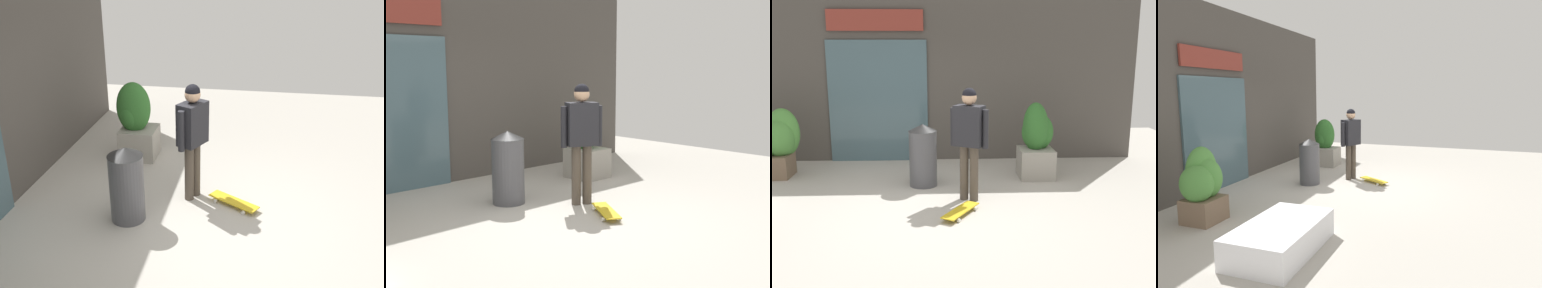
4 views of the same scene
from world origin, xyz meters
TOP-DOWN VIEW (x-y plane):
  - ground_plane at (0.00, 0.00)m, footprint 12.00×12.00m
  - building_facade at (-0.04, 2.80)m, footprint 8.03×0.31m
  - skateboarder at (0.53, 0.22)m, footprint 0.54×0.42m
  - skateboard at (0.38, -0.39)m, footprint 0.56×0.74m
  - planter_box_left at (1.78, 1.41)m, footprint 0.61×0.67m
  - planter_box_right at (-2.77, 1.64)m, footprint 0.76×0.59m
  - trash_bin at (-0.18, 0.97)m, footprint 0.46×0.46m
  - snow_ledge at (-3.34, -0.13)m, footprint 1.48×0.90m

SIDE VIEW (x-z plane):
  - ground_plane at x=0.00m, z-range 0.00..0.00m
  - skateboard at x=0.38m, z-range 0.02..0.10m
  - snow_ledge at x=-3.34m, z-range 0.00..0.39m
  - trash_bin at x=-0.18m, z-range 0.00..1.04m
  - planter_box_right at x=-2.77m, z-range 0.01..1.22m
  - planter_box_left at x=1.78m, z-range -0.01..1.31m
  - skateboarder at x=0.53m, z-range 0.19..1.87m
  - building_facade at x=-0.04m, z-range -0.02..3.85m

